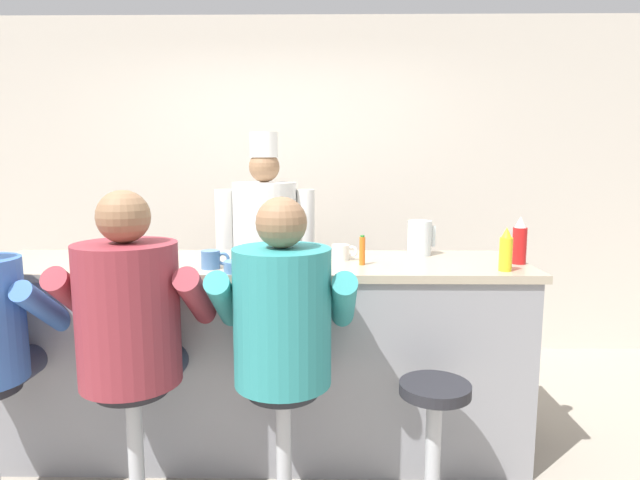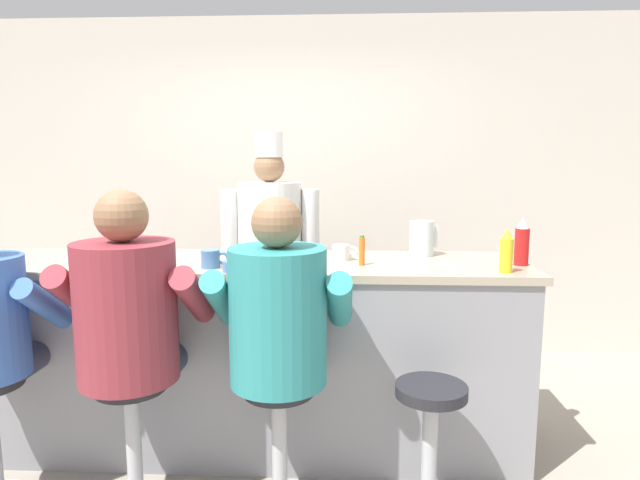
# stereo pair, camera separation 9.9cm
# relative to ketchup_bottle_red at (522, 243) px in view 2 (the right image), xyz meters

# --- Properties ---
(ground_plane) EXTENTS (20.00, 20.00, 0.00)m
(ground_plane) POSITION_rel_ketchup_bottle_red_xyz_m (-1.39, -0.30, -1.15)
(ground_plane) COLOR #9E9384
(wall_back) EXTENTS (10.00, 0.06, 2.70)m
(wall_back) POSITION_rel_ketchup_bottle_red_xyz_m (-1.39, 1.64, 0.20)
(wall_back) COLOR beige
(wall_back) RESTS_ON ground_plane
(diner_counter) EXTENTS (2.88, 0.72, 1.04)m
(diner_counter) POSITION_rel_ketchup_bottle_red_xyz_m (-1.39, 0.05, -0.63)
(diner_counter) COLOR gray
(diner_counter) RESTS_ON ground_plane
(ketchup_bottle_red) EXTENTS (0.07, 0.07, 0.25)m
(ketchup_bottle_red) POSITION_rel_ketchup_bottle_red_xyz_m (0.00, 0.00, 0.00)
(ketchup_bottle_red) COLOR red
(ketchup_bottle_red) RESTS_ON diner_counter
(mustard_bottle_yellow) EXTENTS (0.06, 0.06, 0.21)m
(mustard_bottle_yellow) POSITION_rel_ketchup_bottle_red_xyz_m (-0.13, -0.19, -0.02)
(mustard_bottle_yellow) COLOR yellow
(mustard_bottle_yellow) RESTS_ON diner_counter
(hot_sauce_bottle_orange) EXTENTS (0.03, 0.03, 0.15)m
(hot_sauce_bottle_orange) POSITION_rel_ketchup_bottle_red_xyz_m (-0.82, -0.04, -0.04)
(hot_sauce_bottle_orange) COLOR orange
(hot_sauce_bottle_orange) RESTS_ON diner_counter
(water_pitcher_clear) EXTENTS (0.16, 0.14, 0.20)m
(water_pitcher_clear) POSITION_rel_ketchup_bottle_red_xyz_m (-0.47, 0.26, -0.02)
(water_pitcher_clear) COLOR silver
(water_pitcher_clear) RESTS_ON diner_counter
(breakfast_plate) EXTENTS (0.26, 0.26, 0.05)m
(breakfast_plate) POSITION_rel_ketchup_bottle_red_xyz_m (-2.07, -0.13, -0.10)
(breakfast_plate) COLOR white
(breakfast_plate) RESTS_ON diner_counter
(cereal_bowl) EXTENTS (0.15, 0.15, 0.05)m
(cereal_bowl) POSITION_rel_ketchup_bottle_red_xyz_m (-1.42, -0.23, -0.09)
(cereal_bowl) COLOR #4C7FB7
(cereal_bowl) RESTS_ON diner_counter
(coffee_mug_white) EXTENTS (0.14, 0.09, 0.08)m
(coffee_mug_white) POSITION_rel_ketchup_bottle_red_xyz_m (-0.92, 0.09, -0.07)
(coffee_mug_white) COLOR white
(coffee_mug_white) RESTS_ON diner_counter
(coffee_mug_blue) EXTENTS (0.14, 0.09, 0.09)m
(coffee_mug_blue) POSITION_rel_ketchup_bottle_red_xyz_m (-1.57, -0.15, -0.07)
(coffee_mug_blue) COLOR #4C7AB2
(coffee_mug_blue) RESTS_ON diner_counter
(diner_seated_maroon) EXTENTS (0.66, 0.65, 1.45)m
(diner_seated_maroon) POSITION_rel_ketchup_bottle_red_xyz_m (-1.85, -0.49, -0.27)
(diner_seated_maroon) COLOR #B2B5BA
(diner_seated_maroon) RESTS_ON ground_plane
(diner_seated_teal) EXTENTS (0.64, 0.63, 1.42)m
(diner_seated_teal) POSITION_rel_ketchup_bottle_red_xyz_m (-1.19, -0.49, -0.29)
(diner_seated_teal) COLOR #B2B5BA
(diner_seated_teal) RESTS_ON ground_plane
(empty_stool_round) EXTENTS (0.31, 0.31, 0.61)m
(empty_stool_round) POSITION_rel_ketchup_bottle_red_xyz_m (-0.52, -0.53, -0.74)
(empty_stool_round) COLOR #B2B5BA
(empty_stool_round) RESTS_ON ground_plane
(cook_in_whites_near) EXTENTS (0.69, 0.44, 1.76)m
(cook_in_whites_near) POSITION_rel_ketchup_bottle_red_xyz_m (-1.43, 0.92, -0.18)
(cook_in_whites_near) COLOR #232328
(cook_in_whites_near) RESTS_ON ground_plane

